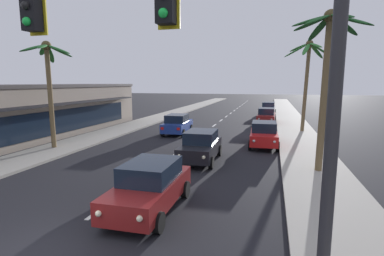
# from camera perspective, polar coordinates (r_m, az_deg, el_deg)

# --- Properties ---
(sidewalk_right) EXTENTS (3.20, 110.00, 0.14)m
(sidewalk_right) POSITION_cam_1_polar(r_m,az_deg,el_deg) (26.15, 19.50, -1.29)
(sidewalk_right) COLOR #9E998E
(sidewalk_right) RESTS_ON ground
(sidewalk_left) EXTENTS (3.20, 110.00, 0.14)m
(sidewalk_left) POSITION_cam_1_polar(r_m,az_deg,el_deg) (29.30, -12.52, 0.03)
(sidewalk_left) COLOR #9E998E
(sidewalk_left) RESTS_ON ground
(lane_markings) EXTENTS (4.28, 86.58, 0.01)m
(lane_markings) POSITION_cam_1_polar(r_m,az_deg,el_deg) (25.73, 3.13, -1.11)
(lane_markings) COLOR silver
(lane_markings) RESTS_ON ground
(traffic_signal_mast) EXTENTS (11.41, 0.40, 7.33)m
(traffic_signal_mast) POSITION_cam_1_polar(r_m,az_deg,el_deg) (6.01, -14.57, 17.08)
(traffic_signal_mast) COLOR #2D2D33
(traffic_signal_mast) RESTS_ON ground
(sedan_lead_at_stop_bar) EXTENTS (1.96, 4.46, 1.68)m
(sedan_lead_at_stop_bar) POSITION_cam_1_polar(r_m,az_deg,el_deg) (10.54, -8.01, -10.86)
(sedan_lead_at_stop_bar) COLOR maroon
(sedan_lead_at_stop_bar) RESTS_ON ground
(sedan_third_in_queue) EXTENTS (2.02, 4.48, 1.68)m
(sedan_third_in_queue) POSITION_cam_1_polar(r_m,az_deg,el_deg) (16.81, 1.65, -3.38)
(sedan_third_in_queue) COLOR black
(sedan_third_in_queue) RESTS_ON ground
(sedan_oncoming_far) EXTENTS (2.09, 4.50, 1.68)m
(sedan_oncoming_far) POSITION_cam_1_polar(r_m,az_deg,el_deg) (25.54, -2.81, 0.76)
(sedan_oncoming_far) COLOR navy
(sedan_oncoming_far) RESTS_ON ground
(sedan_parked_nearest_kerb) EXTENTS (2.06, 4.49, 1.68)m
(sedan_parked_nearest_kerb) POSITION_cam_1_polar(r_m,az_deg,el_deg) (21.19, 13.52, -1.11)
(sedan_parked_nearest_kerb) COLOR red
(sedan_parked_nearest_kerb) RESTS_ON ground
(sedan_parked_mid_kerb) EXTENTS (2.02, 4.48, 1.68)m
(sedan_parked_mid_kerb) POSITION_cam_1_polar(r_m,az_deg,el_deg) (42.68, 14.33, 3.67)
(sedan_parked_mid_kerb) COLOR silver
(sedan_parked_mid_kerb) RESTS_ON ground
(sedan_parked_far_kerb) EXTENTS (2.05, 4.49, 1.68)m
(sedan_parked_far_kerb) POSITION_cam_1_polar(r_m,az_deg,el_deg) (32.77, 13.98, 2.26)
(sedan_parked_far_kerb) COLOR maroon
(sedan_parked_far_kerb) RESTS_ON ground
(palm_left_second) EXTENTS (3.47, 3.37, 6.95)m
(palm_left_second) POSITION_cam_1_polar(r_m,az_deg,el_deg) (21.40, -25.75, 10.13)
(palm_left_second) COLOR brown
(palm_left_second) RESTS_ON ground
(palm_right_second) EXTENTS (3.53, 3.47, 7.62)m
(palm_right_second) POSITION_cam_1_polar(r_m,az_deg,el_deg) (15.42, 24.42, 12.86)
(palm_right_second) COLOR brown
(palm_right_second) RESTS_ON ground
(palm_right_third) EXTENTS (4.08, 4.04, 7.91)m
(palm_right_third) POSITION_cam_1_polar(r_m,az_deg,el_deg) (27.86, 21.16, 11.09)
(palm_right_third) COLOR brown
(palm_right_third) RESTS_ON ground
(storefront_strip_left) EXTENTS (6.71, 27.11, 4.20)m
(storefront_strip_left) POSITION_cam_1_polar(r_m,az_deg,el_deg) (26.07, -30.26, 2.51)
(storefront_strip_left) COLOR gray
(storefront_strip_left) RESTS_ON ground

